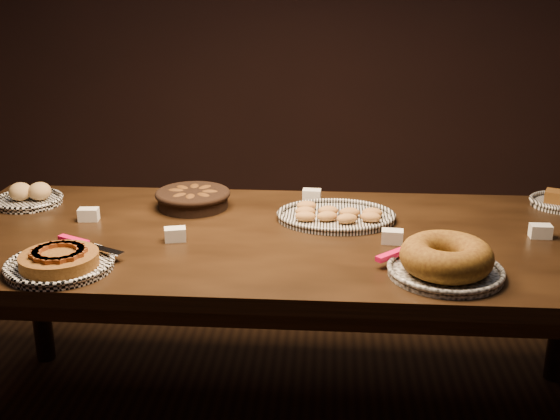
# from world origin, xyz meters

# --- Properties ---
(buffet_table) EXTENTS (2.40, 1.00, 0.75)m
(buffet_table) POSITION_xyz_m (0.00, 0.00, 0.68)
(buffet_table) COLOR black
(buffet_table) RESTS_ON ground
(apple_tart_plate) EXTENTS (0.34, 0.36, 0.06)m
(apple_tart_plate) POSITION_xyz_m (-0.67, -0.34, 0.77)
(apple_tart_plate) COLOR white
(apple_tart_plate) RESTS_ON buffet_table
(madeleine_platter) EXTENTS (0.42, 0.34, 0.05)m
(madeleine_platter) POSITION_xyz_m (0.16, 0.16, 0.77)
(madeleine_platter) COLOR black
(madeleine_platter) RESTS_ON buffet_table
(bundt_cake_plate) EXTENTS (0.38, 0.41, 0.11)m
(bundt_cake_plate) POSITION_xyz_m (0.48, -0.30, 0.80)
(bundt_cake_plate) COLOR black
(bundt_cake_plate) RESTS_ON buffet_table
(croissant_basket) EXTENTS (0.28, 0.28, 0.07)m
(croissant_basket) POSITION_xyz_m (-0.38, 0.26, 0.79)
(croissant_basket) COLOR black
(croissant_basket) RESTS_ON buffet_table
(bread_roll_plate) EXTENTS (0.26, 0.26, 0.08)m
(bread_roll_plate) POSITION_xyz_m (-1.02, 0.26, 0.78)
(bread_roll_plate) COLOR white
(bread_roll_plate) RESTS_ON buffet_table
(tent_cards) EXTENTS (1.64, 0.52, 0.04)m
(tent_cards) POSITION_xyz_m (0.03, 0.07, 0.77)
(tent_cards) COLOR white
(tent_cards) RESTS_ON buffet_table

